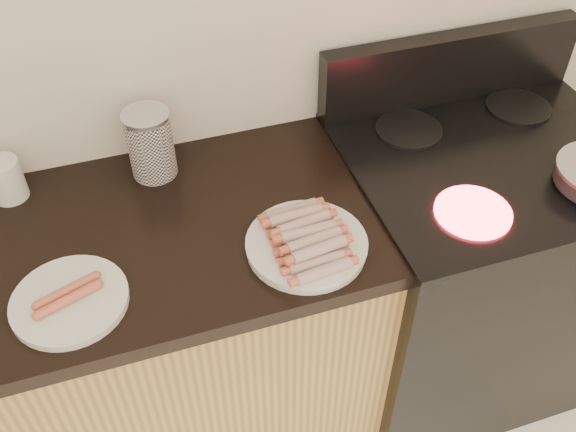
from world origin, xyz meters
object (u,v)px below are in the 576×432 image
object	(u,v)px
mug	(6,180)
canister	(150,144)
side_plate	(70,301)
stove	(464,272)
main_plate	(306,246)

from	to	relation	value
mug	canister	bearing A→B (deg)	-3.24
side_plate	mug	bearing A→B (deg)	105.83
canister	mug	xyz separation A→B (m)	(-0.35, 0.02, -0.04)
stove	canister	bearing A→B (deg)	165.12
stove	side_plate	size ratio (longest dim) A/B	3.79
main_plate	side_plate	xyz separation A→B (m)	(-0.51, 0.01, -0.00)
stove	mug	bearing A→B (deg)	168.42
side_plate	mug	distance (m)	0.40
stove	mug	size ratio (longest dim) A/B	8.72
canister	mug	world-z (taller)	canister
stove	canister	xyz separation A→B (m)	(-0.85, 0.23, 0.53)
stove	side_plate	world-z (taller)	side_plate
side_plate	canister	world-z (taller)	canister
side_plate	stove	bearing A→B (deg)	7.29
side_plate	main_plate	bearing A→B (deg)	-0.72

